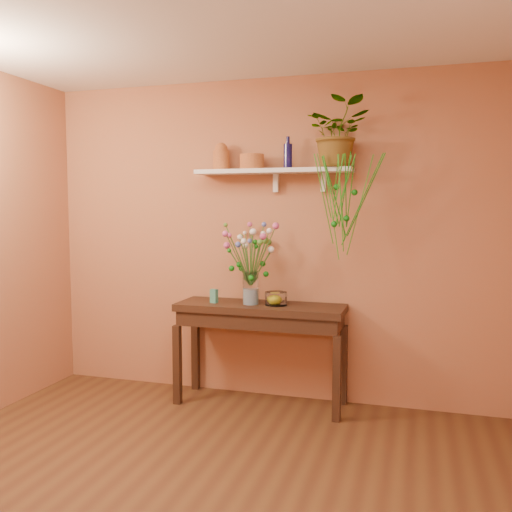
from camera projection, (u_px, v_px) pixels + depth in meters
room at (167, 262)px, 2.72m from camera, size 4.04×4.04×2.70m
sideboard at (260, 319)px, 4.46m from camera, size 1.38×0.44×0.84m
wall_shelf at (275, 172)px, 4.44m from camera, size 1.30×0.24×0.19m
terracotta_jug at (221, 157)px, 4.58m from camera, size 0.18×0.18×0.23m
terracotta_pot at (252, 162)px, 4.47m from camera, size 0.21×0.21×0.12m
blue_bottle at (288, 156)px, 4.41m from camera, size 0.09×0.09×0.26m
spider_plant at (338, 133)px, 4.23m from camera, size 0.50×0.44×0.52m
plant_fronds at (342, 199)px, 4.13m from camera, size 0.51×0.33×0.80m
glass_vase at (251, 290)px, 4.44m from camera, size 0.13×0.13×0.27m
bouquet at (252, 247)px, 4.39m from camera, size 0.49×0.57×0.52m
glass_bowl at (276, 299)px, 4.40m from camera, size 0.18×0.18×0.11m
lemon at (275, 299)px, 4.41m from camera, size 0.08×0.08×0.08m
carton at (214, 296)px, 4.50m from camera, size 0.07×0.05×0.11m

